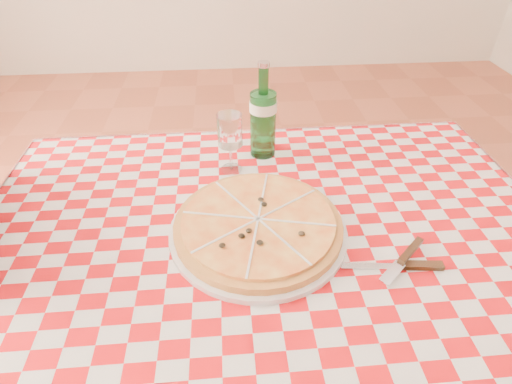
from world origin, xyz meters
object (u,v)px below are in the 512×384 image
water_bottle (263,111)px  wine_glass (230,144)px  dining_table (267,260)px  pizza_plate (258,224)px

water_bottle → wine_glass: bearing=-140.2°
dining_table → pizza_plate: 0.13m
water_bottle → wine_glass: (-0.09, -0.08, -0.05)m
dining_table → water_bottle: size_ratio=4.61×
dining_table → wine_glass: (-0.07, 0.24, 0.18)m
dining_table → wine_glass: bearing=106.4°
water_bottle → wine_glass: size_ratio=1.62×
pizza_plate → wine_glass: (-0.05, 0.25, 0.06)m
pizza_plate → water_bottle: size_ratio=1.47×
dining_table → pizza_plate: bearing=-161.2°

